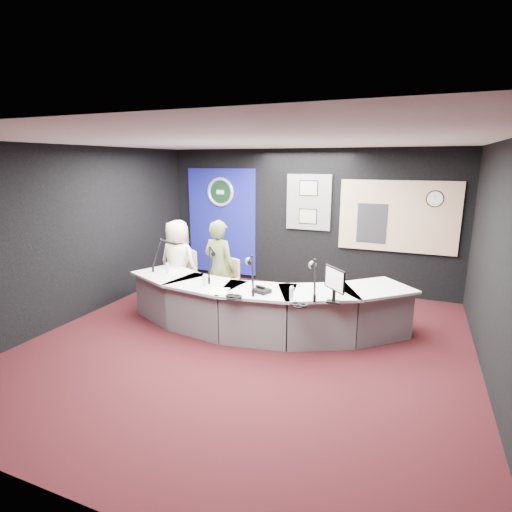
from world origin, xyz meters
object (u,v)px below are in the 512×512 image
at_px(broadcast_desk, 259,306).
at_px(armchair_left, 179,281).
at_px(person_woman, 220,268).
at_px(person_man, 178,263).
at_px(armchair_right, 220,286).

distance_m(broadcast_desk, armchair_left, 1.83).
height_order(broadcast_desk, person_woman, person_woman).
xyz_separation_m(person_man, person_woman, (0.93, -0.18, 0.04)).
relative_size(person_man, person_woman, 0.95).
bearing_deg(armchair_left, person_woman, -3.89).
bearing_deg(broadcast_desk, person_man, 164.14).
xyz_separation_m(armchair_left, person_man, (0.00, 0.00, 0.34)).
height_order(broadcast_desk, armchair_left, armchair_left).
bearing_deg(armchair_right, person_man, -168.83).
height_order(armchair_left, armchair_right, armchair_right).
height_order(broadcast_desk, armchair_right, armchair_right).
bearing_deg(person_woman, broadcast_desk, 169.28).
xyz_separation_m(broadcast_desk, person_man, (-1.76, 0.50, 0.40)).
relative_size(armchair_left, person_man, 0.56).
xyz_separation_m(broadcast_desk, armchair_left, (-1.76, 0.50, 0.06)).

